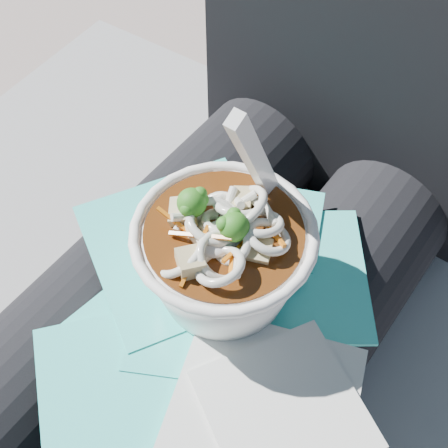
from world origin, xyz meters
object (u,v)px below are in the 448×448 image
Objects in this scene: stone_ledge at (271,336)px; udon_bowl at (224,253)px; plastic_bag at (208,293)px; person_body at (258,238)px; lap at (205,317)px.

udon_bowl is (0.03, -0.15, 0.42)m from stone_ledge.
plastic_bag is at bearing -84.57° from stone_ledge.
person_body reaches higher than plastic_bag.
person_body reaches higher than udon_bowl.
stone_ledge is at bearing 90.00° from person_body.
stone_ledge is at bearing 90.00° from lap.
stone_ledge is 0.40m from plastic_bag.
lap is at bearing -90.00° from person_body.
udon_bowl reaches higher than lap.
stone_ledge is 1.03× the size of person_body.
plastic_bag is (0.02, -0.16, 0.36)m from stone_ledge.
lap is 0.08m from plastic_bag.
lap reaches higher than stone_ledge.
lap is 0.49× the size of person_body.
plastic_bag reaches higher than lap.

